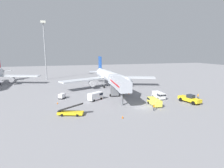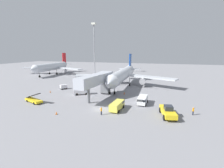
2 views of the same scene
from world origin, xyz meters
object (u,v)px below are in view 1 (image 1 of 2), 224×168
object	(u,v)px
safety_cone_charlie	(58,103)
safety_cone_bravo	(123,117)
belt_loader_truck	(71,112)
service_van_far_right	(154,101)
ground_crew_worker_foreground	(154,107)
service_van_outer_right	(159,95)
jet_bridge	(118,83)
apron_light_mast	(44,40)
ground_crew_worker_midground	(198,96)
airplane_at_gate	(110,77)
service_van_far_center	(96,96)
baggage_cart_far_left	(62,96)
safety_cone_alpha	(129,93)
pushback_tug	(190,99)

from	to	relation	value
safety_cone_charlie	safety_cone_bravo	bearing A→B (deg)	-48.34
belt_loader_truck	safety_cone_charlie	size ratio (longest dim) A/B	10.66
service_van_far_right	ground_crew_worker_foreground	xyz separation A→B (m)	(-2.33, -4.06, -0.15)
service_van_outer_right	safety_cone_charlie	bearing A→B (deg)	174.56
jet_bridge	service_van_outer_right	bearing A→B (deg)	-6.89
jet_bridge	apron_light_mast	distance (m)	56.50
service_van_far_right	ground_crew_worker_midground	bearing A→B (deg)	6.16
safety_cone_bravo	apron_light_mast	bearing A→B (deg)	106.74
jet_bridge	safety_cone_bravo	size ratio (longest dim) A/B	26.20
belt_loader_truck	jet_bridge	bearing A→B (deg)	31.68
safety_cone_bravo	safety_cone_charlie	xyz separation A→B (m)	(-13.68, 15.37, -0.03)
airplane_at_gate	ground_crew_worker_foreground	world-z (taller)	airplane_at_gate
jet_bridge	service_van_far_center	bearing A→B (deg)	160.17
belt_loader_truck	ground_crew_worker_foreground	xyz separation A→B (m)	(19.93, -2.52, 0.18)
airplane_at_gate	ground_crew_worker_foreground	bearing A→B (deg)	-84.86
airplane_at_gate	service_van_far_right	bearing A→B (deg)	-79.01
jet_bridge	safety_cone_bravo	distance (m)	15.31
airplane_at_gate	baggage_cart_far_left	bearing A→B (deg)	-148.02
jet_bridge	safety_cone_bravo	bearing A→B (deg)	-104.38
service_van_far_center	safety_cone_charlie	distance (m)	11.08
service_van_far_right	belt_loader_truck	bearing A→B (deg)	-176.03
safety_cone_bravo	belt_loader_truck	bearing A→B (deg)	154.32
service_van_outer_right	safety_cone_alpha	xyz separation A→B (m)	(-6.66, 8.11, -0.80)
belt_loader_truck	ground_crew_worker_foreground	world-z (taller)	belt_loader_truck
jet_bridge	safety_cone_charlie	world-z (taller)	jet_bridge
airplane_at_gate	pushback_tug	bearing A→B (deg)	-58.97
belt_loader_truck	safety_cone_charlie	distance (m)	10.61
service_van_outer_right	baggage_cart_far_left	bearing A→B (deg)	163.81
airplane_at_gate	service_van_outer_right	size ratio (longest dim) A/B	7.97
jet_bridge	apron_light_mast	size ratio (longest dim) A/B	0.57
jet_bridge	service_van_far_right	distance (m)	11.52
jet_bridge	service_van_far_right	world-z (taller)	jet_bridge
service_van_far_center	ground_crew_worker_foreground	xyz separation A→B (m)	(11.84, -13.65, -0.38)
service_van_outer_right	ground_crew_worker_foreground	world-z (taller)	service_van_outer_right
pushback_tug	safety_cone_charlie	size ratio (longest dim) A/B	11.99
pushback_tug	safety_cone_alpha	xyz separation A→B (m)	(-12.68, 14.58, -0.75)
baggage_cart_far_left	safety_cone_alpha	size ratio (longest dim) A/B	3.70
safety_cone_alpha	safety_cone_charlie	xyz separation A→B (m)	(-23.42, -5.24, -0.07)
belt_loader_truck	safety_cone_bravo	distance (m)	11.96
service_van_far_center	baggage_cart_far_left	world-z (taller)	service_van_far_center
airplane_at_gate	apron_light_mast	xyz separation A→B (m)	(-25.60, 31.07, 15.41)
ground_crew_worker_midground	safety_cone_alpha	xyz separation A→B (m)	(-17.74, 12.16, -0.58)
belt_loader_truck	service_van_outer_right	xyz separation A→B (m)	(27.18, 7.32, 0.40)
jet_bridge	service_van_outer_right	distance (m)	13.51
service_van_outer_right	service_van_far_right	world-z (taller)	service_van_outer_right
service_van_far_right	baggage_cart_far_left	distance (m)	27.67
service_van_outer_right	safety_cone_bravo	world-z (taller)	service_van_outer_right
belt_loader_truck	ground_crew_worker_foreground	bearing A→B (deg)	-7.20
pushback_tug	service_van_far_center	world-z (taller)	pushback_tug
pushback_tug	airplane_at_gate	bearing A→B (deg)	121.03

